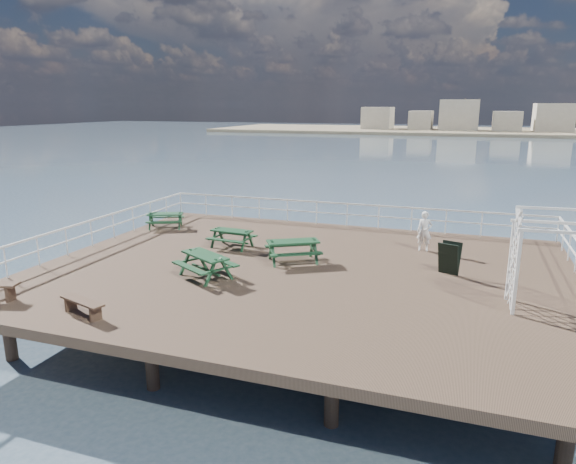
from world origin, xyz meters
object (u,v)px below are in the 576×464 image
(picnic_table_c, at_px, (293,246))
(picnic_table_d, at_px, (205,261))
(picnic_table_b, at_px, (232,235))
(person, at_px, (425,231))
(picnic_table_a, at_px, (165,217))
(trellis_arbor, at_px, (556,266))
(flat_bench_far, at_px, (82,304))

(picnic_table_c, height_order, picnic_table_d, picnic_table_c)
(picnic_table_b, relative_size, person, 1.12)
(picnic_table_a, relative_size, trellis_arbor, 0.68)
(picnic_table_b, bearing_deg, picnic_table_c, -15.03)
(picnic_table_c, relative_size, picnic_table_d, 1.01)
(picnic_table_a, relative_size, picnic_table_d, 0.85)
(picnic_table_d, bearing_deg, flat_bench_far, -83.12)
(picnic_table_c, height_order, person, person)
(picnic_table_c, distance_m, trellis_arbor, 8.42)
(picnic_table_c, distance_m, picnic_table_d, 3.35)
(picnic_table_b, xyz_separation_m, person, (7.25, 2.02, 0.26))
(picnic_table_d, bearing_deg, picnic_table_a, 161.33)
(picnic_table_a, height_order, picnic_table_c, picnic_table_c)
(picnic_table_c, height_order, trellis_arbor, trellis_arbor)
(picnic_table_d, distance_m, trellis_arbor, 10.39)
(picnic_table_a, bearing_deg, picnic_table_c, -46.65)
(trellis_arbor, bearing_deg, flat_bench_far, -163.65)
(picnic_table_b, height_order, flat_bench_far, picnic_table_b)
(picnic_table_c, bearing_deg, picnic_table_b, 129.65)
(picnic_table_a, distance_m, picnic_table_c, 7.85)
(person, bearing_deg, picnic_table_b, -167.87)
(picnic_table_d, xyz_separation_m, trellis_arbor, (10.34, 0.64, 0.71))
(trellis_arbor, bearing_deg, picnic_table_c, 162.31)
(picnic_table_c, relative_size, flat_bench_far, 1.48)
(trellis_arbor, bearing_deg, picnic_table_d, 179.02)
(flat_bench_far, relative_size, person, 1.02)
(picnic_table_c, relative_size, person, 1.51)
(picnic_table_b, xyz_separation_m, picnic_table_d, (0.75, -3.61, 0.06))
(picnic_table_b, distance_m, flat_bench_far, 7.58)
(picnic_table_c, bearing_deg, picnic_table_a, 126.74)
(flat_bench_far, relative_size, trellis_arbor, 0.55)
(picnic_table_a, height_order, flat_bench_far, picnic_table_a)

